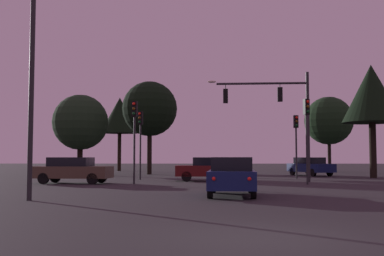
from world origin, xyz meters
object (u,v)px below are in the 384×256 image
car_parked_lot (233,166)px  car_crossing_right (73,170)px  tree_left_far (329,121)px  car_nearside_lane (232,176)px  traffic_light_far_side (140,131)px  parking_lot_lamp_post (32,56)px  tree_lot_edge (120,116)px  tree_center_horizon (372,94)px  tree_behind_sign (80,122)px  traffic_light_corner_left (307,124)px  car_far_lane (310,166)px  traffic_light_corner_right (296,134)px  tree_right_cluster (150,109)px  car_crossing_left (209,169)px  traffic_signal_mast_arm (279,107)px  traffic_light_median (134,125)px

car_parked_lot → car_crossing_right: bearing=-126.2°
tree_left_far → car_nearside_lane: bearing=-111.5°
traffic_light_far_side → parking_lot_lamp_post: bearing=-96.7°
tree_lot_edge → car_parked_lot: bearing=-43.3°
tree_center_horizon → tree_behind_sign: bearing=165.5°
tree_lot_edge → tree_behind_sign: bearing=-97.0°
parking_lot_lamp_post → traffic_light_corner_left: bearing=40.0°
car_nearside_lane → traffic_light_far_side: bearing=112.3°
car_far_lane → car_parked_lot: (-6.25, 2.04, -0.00)m
traffic_light_corner_right → tree_center_horizon: 6.89m
parking_lot_lamp_post → tree_right_cluster: 25.46m
traffic_light_corner_left → car_crossing_left: bearing=145.9°
traffic_signal_mast_arm → traffic_light_far_side: traffic_signal_mast_arm is taller
traffic_light_corner_right → tree_left_far: (6.71, 16.21, 2.21)m
traffic_signal_mast_arm → car_crossing_left: bearing=167.2°
car_parked_lot → parking_lot_lamp_post: bearing=-109.5°
traffic_light_corner_left → tree_center_horizon: (6.77, 8.56, 2.86)m
traffic_signal_mast_arm → tree_left_far: bearing=67.2°
traffic_light_median → tree_right_cluster: size_ratio=0.57×
traffic_light_far_side → tree_right_cluster: size_ratio=0.56×
car_crossing_left → car_crossing_right: 8.52m
parking_lot_lamp_post → tree_behind_sign: 25.15m
car_crossing_right → tree_left_far: size_ratio=0.57×
traffic_light_far_side → tree_behind_sign: (-6.59, 9.25, 1.33)m
traffic_light_corner_right → tree_center_horizon: bearing=14.7°
car_parked_lot → tree_behind_sign: tree_behind_sign is taller
car_nearside_lane → tree_right_cluster: size_ratio=0.52×
traffic_light_corner_left → tree_center_horizon: tree_center_horizon is taller
car_crossing_right → traffic_signal_mast_arm: bearing=9.3°
traffic_light_corner_right → tree_center_horizon: tree_center_horizon is taller
parking_lot_lamp_post → tree_lot_edge: bearing=95.3°
traffic_signal_mast_arm → car_parked_lot: traffic_signal_mast_arm is taller
tree_center_horizon → traffic_signal_mast_arm: bearing=-143.6°
traffic_light_corner_right → car_crossing_right: 15.78m
traffic_light_median → tree_center_horizon: bearing=26.7°
traffic_light_median → tree_left_far: size_ratio=0.60×
traffic_light_median → tree_behind_sign: tree_behind_sign is taller
car_crossing_right → tree_left_far: (20.98, 22.51, 4.61)m
traffic_light_corner_left → tree_right_cluster: (-10.67, 15.35, 2.49)m
car_parked_lot → tree_center_horizon: tree_center_horizon is taller
traffic_signal_mast_arm → traffic_light_far_side: bearing=163.7°
car_crossing_left → car_parked_lot: same height
parking_lot_lamp_post → tree_lot_edge: 36.41m
traffic_light_corner_right → car_parked_lot: 9.04m
tree_left_far → tree_lot_edge: (-22.83, 2.96, 0.87)m
tree_behind_sign → traffic_light_corner_right: bearing=-23.5°
tree_left_far → tree_center_horizon: tree_center_horizon is taller
car_nearside_lane → tree_left_far: tree_left_far is taller
car_crossing_right → tree_left_far: tree_left_far is taller
tree_left_far → tree_lot_edge: 23.04m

